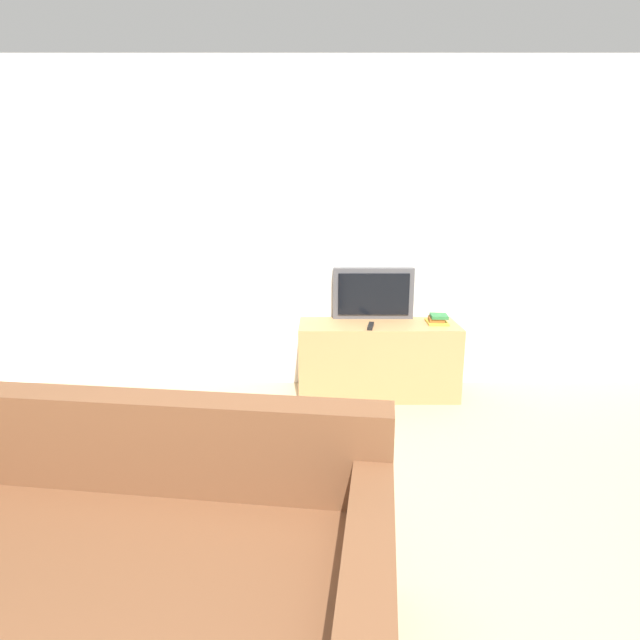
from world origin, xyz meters
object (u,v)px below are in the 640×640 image
Objects in this scene: book_stack at (439,319)px; television at (375,293)px; tv_stand at (379,359)px; remote_on_stand at (372,326)px; couch at (77,574)px.

television is at bearing 161.30° from book_stack.
television is 0.55m from book_stack.
tv_stand is 0.57m from book_stack.
television reaches higher than tv_stand.
remote_on_stand is at bearing -164.68° from book_stack.
tv_stand is 0.54m from television.
television reaches higher than book_stack.
tv_stand is 0.55× the size of couch.
couch is at bearing -126.72° from book_stack.
remote_on_stand is at bearing -121.00° from tv_stand.
tv_stand is 0.34m from remote_on_stand.
book_stack is at bearing 15.32° from remote_on_stand.
remote_on_stand is (-0.05, -0.32, -0.20)m from television.
tv_stand is 6.57× the size of remote_on_stand.
book_stack is (0.49, -0.17, -0.18)m from television.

